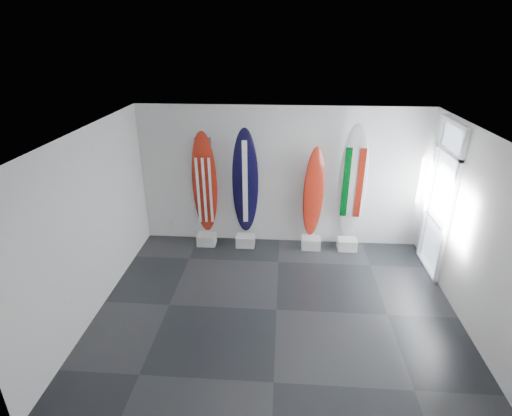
# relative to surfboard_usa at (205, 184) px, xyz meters

# --- Properties ---
(floor) EXTENTS (6.00, 6.00, 0.00)m
(floor) POSITION_rel_surfboard_usa_xyz_m (1.60, -2.28, -1.39)
(floor) COLOR black
(floor) RESTS_ON ground
(ceiling) EXTENTS (6.00, 6.00, 0.00)m
(ceiling) POSITION_rel_surfboard_usa_xyz_m (1.60, -2.28, 1.61)
(ceiling) COLOR white
(ceiling) RESTS_ON wall_back
(wall_back) EXTENTS (6.00, 0.00, 6.00)m
(wall_back) POSITION_rel_surfboard_usa_xyz_m (1.60, 0.22, 0.11)
(wall_back) COLOR white
(wall_back) RESTS_ON ground
(wall_front) EXTENTS (6.00, 0.00, 6.00)m
(wall_front) POSITION_rel_surfboard_usa_xyz_m (1.60, -4.78, 0.11)
(wall_front) COLOR white
(wall_front) RESTS_ON ground
(wall_left) EXTENTS (0.00, 5.00, 5.00)m
(wall_left) POSITION_rel_surfboard_usa_xyz_m (-1.40, -2.28, 0.11)
(wall_left) COLOR white
(wall_left) RESTS_ON ground
(wall_right) EXTENTS (0.00, 5.00, 5.00)m
(wall_right) POSITION_rel_surfboard_usa_xyz_m (4.60, -2.28, 0.11)
(wall_right) COLOR white
(wall_right) RESTS_ON ground
(display_block_usa) EXTENTS (0.40, 0.30, 0.24)m
(display_block_usa) POSITION_rel_surfboard_usa_xyz_m (0.00, -0.10, -1.27)
(display_block_usa) COLOR silver
(display_block_usa) RESTS_ON floor
(surfboard_usa) EXTENTS (0.55, 0.35, 2.31)m
(surfboard_usa) POSITION_rel_surfboard_usa_xyz_m (0.00, 0.00, 0.00)
(surfboard_usa) COLOR maroon
(surfboard_usa) RESTS_ON display_block_usa
(display_block_navy) EXTENTS (0.40, 0.30, 0.24)m
(display_block_navy) POSITION_rel_surfboard_usa_xyz_m (0.86, -0.10, -1.27)
(display_block_navy) COLOR silver
(display_block_navy) RESTS_ON floor
(surfboard_navy) EXTENTS (0.57, 0.42, 2.40)m
(surfboard_navy) POSITION_rel_surfboard_usa_xyz_m (0.86, 0.00, 0.04)
(surfboard_navy) COLOR black
(surfboard_navy) RESTS_ON display_block_navy
(display_block_swiss) EXTENTS (0.40, 0.30, 0.24)m
(display_block_swiss) POSITION_rel_surfboard_usa_xyz_m (2.29, -0.10, -1.27)
(display_block_swiss) COLOR silver
(display_block_swiss) RESTS_ON floor
(surfboard_swiss) EXTENTS (0.49, 0.31, 2.02)m
(surfboard_swiss) POSITION_rel_surfboard_usa_xyz_m (2.29, 0.00, -0.14)
(surfboard_swiss) COLOR maroon
(surfboard_swiss) RESTS_ON display_block_swiss
(display_block_italy) EXTENTS (0.40, 0.30, 0.24)m
(display_block_italy) POSITION_rel_surfboard_usa_xyz_m (3.06, -0.10, -1.27)
(display_block_italy) COLOR silver
(display_block_italy) RESTS_ON floor
(surfboard_italy) EXTENTS (0.60, 0.35, 2.51)m
(surfboard_italy) POSITION_rel_surfboard_usa_xyz_m (3.06, 0.00, 0.10)
(surfboard_italy) COLOR white
(surfboard_italy) RESTS_ON display_block_italy
(wall_outlet) EXTENTS (0.09, 0.02, 0.13)m
(wall_outlet) POSITION_rel_surfboard_usa_xyz_m (-0.85, 0.20, -1.04)
(wall_outlet) COLOR silver
(wall_outlet) RESTS_ON wall_back
(glass_door) EXTENTS (0.12, 1.16, 2.85)m
(glass_door) POSITION_rel_surfboard_usa_xyz_m (4.57, -0.73, 0.03)
(glass_door) COLOR white
(glass_door) RESTS_ON floor
(balcony) EXTENTS (2.80, 2.20, 1.20)m
(balcony) POSITION_rel_surfboard_usa_xyz_m (5.90, -0.73, -0.89)
(balcony) COLOR slate
(balcony) RESTS_ON ground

